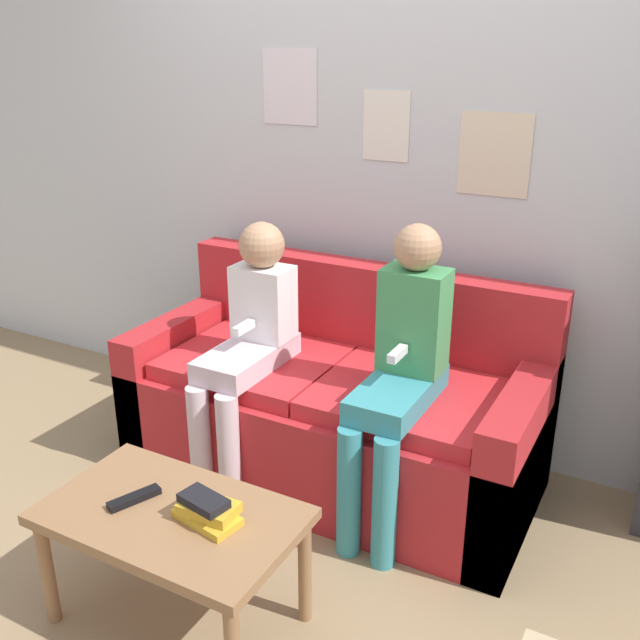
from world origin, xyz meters
TOP-DOWN VIEW (x-y plane):
  - ground_plane at (0.00, 0.00)m, footprint 10.00×10.00m
  - wall_back at (0.00, 0.99)m, footprint 8.00×0.06m
  - couch at (0.00, 0.50)m, footprint 1.71×0.78m
  - coffee_table at (-0.05, -0.51)m, footprint 0.80×0.48m
  - person_left at (-0.31, 0.31)m, footprint 0.24×0.54m
  - person_right at (0.36, 0.32)m, footprint 0.24×0.54m
  - tv_remote at (-0.18, -0.52)m, footprint 0.10×0.17m
  - book_stack at (0.08, -0.49)m, footprint 0.22×0.15m

SIDE VIEW (x-z plane):
  - ground_plane at x=0.00m, z-range 0.00..0.00m
  - couch at x=0.00m, z-range -0.13..0.74m
  - coffee_table at x=-0.05m, z-range 0.16..0.58m
  - tv_remote at x=-0.18m, z-range 0.42..0.44m
  - book_stack at x=0.08m, z-range 0.42..0.50m
  - person_left at x=-0.31m, z-range 0.09..1.19m
  - person_right at x=0.36m, z-range 0.08..1.25m
  - wall_back at x=0.00m, z-range 0.00..2.60m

